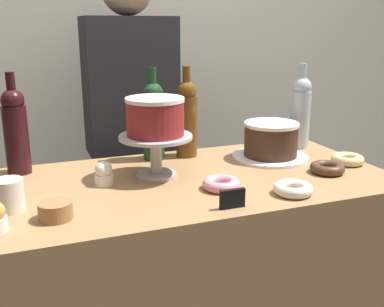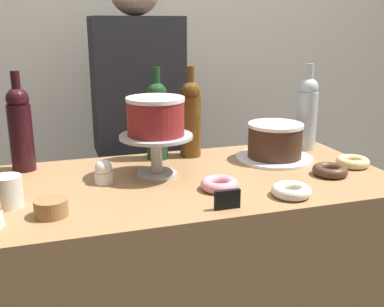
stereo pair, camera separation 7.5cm
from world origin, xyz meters
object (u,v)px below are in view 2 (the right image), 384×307
Objects in this scene: donut_pink at (220,184)px; price_sign_chalkboard at (227,199)px; wine_bottle_clear at (307,112)px; chocolate_round_cake at (275,140)px; wine_bottle_dark_red at (20,127)px; donut_glazed at (353,162)px; cookie_stack at (51,208)px; barista_figure at (140,153)px; wine_bottle_amber at (191,117)px; donut_sugar at (291,191)px; cupcake_vanilla at (104,172)px; wine_bottle_green at (157,119)px; donut_chocolate at (330,170)px; coffee_cup_ceramic at (8,191)px; white_layer_cake at (156,116)px; cake_stand_pedestal at (156,148)px.

price_sign_chalkboard reaches higher than donut_pink.
chocolate_round_cake is at bearing -152.71° from wine_bottle_clear.
wine_bottle_dark_red reaches higher than donut_glazed.
cookie_stack is 0.05× the size of barista_figure.
wine_bottle_amber is 0.40m from barista_figure.
donut_sugar is at bearing -32.45° from donut_pink.
donut_glazed is (0.51, 0.08, 0.00)m from donut_pink.
donut_glazed is 0.99m from cookie_stack.
cookie_stack is 0.83m from barista_figure.
barista_figure is at bearing 94.82° from price_sign_chalkboard.
cupcake_vanilla reaches higher than donut_glazed.
cupcake_vanilla reaches higher than cookie_stack.
chocolate_round_cake is 0.42m from wine_bottle_green.
wine_bottle_clear is 1.00× the size of wine_bottle_dark_red.
donut_chocolate is at bearing -36.31° from wine_bottle_green.
donut_pink is 0.47m from cookie_stack.
cookie_stack reaches higher than donut_chocolate.
chocolate_round_cake is at bearing 6.97° from cupcake_vanilla.
chocolate_round_cake reaches higher than coffee_cup_ceramic.
cookie_stack is at bearing -172.73° from donut_glazed.
donut_pink is (0.55, -0.37, -0.13)m from wine_bottle_dark_red.
cupcake_vanilla is 0.71m from donut_chocolate.
chocolate_round_cake is 0.38m from donut_pink.
wine_bottle_green reaches higher than price_sign_chalkboard.
wine_bottle_dark_red is at bearing 170.71° from chocolate_round_cake.
wine_bottle_clear is 0.82m from cupcake_vanilla.
wine_bottle_clear and wine_bottle_green have the same top height.
chocolate_round_cake is at bearing -19.37° from wine_bottle_green.
donut_glazed is (0.61, -0.29, -0.13)m from wine_bottle_green.
wine_bottle_green is at bearing 97.25° from price_sign_chalkboard.
wine_bottle_clear is 4.38× the size of cupcake_vanilla.
cupcake_vanilla is (-0.17, -0.02, -0.16)m from white_layer_cake.
donut_glazed is 1.00× the size of donut_chocolate.
barista_figure is (-0.10, 0.69, -0.08)m from donut_pink.
chocolate_round_cake is at bearing 70.06° from donut_sugar.
cookie_stack is at bearing -145.08° from cake_stand_pedestal.
barista_figure reaches higher than wine_bottle_clear.
donut_chocolate is 1.32× the size of coffee_cup_ceramic.
wine_bottle_clear reaches higher than donut_pink.
wine_bottle_amber and wine_bottle_dark_red have the same top height.
wine_bottle_green is at bearing 154.18° from donut_glazed.
coffee_cup_ceramic is (-0.11, 0.10, 0.02)m from cookie_stack.
donut_sugar is at bearing -33.59° from wine_bottle_dark_red.
barista_figure reaches higher than donut_glazed.
wine_bottle_green is 4.38× the size of cupcake_vanilla.
price_sign_chalkboard reaches higher than cookie_stack.
donut_chocolate is 0.96m from coffee_cup_ceramic.
white_layer_cake is at bearing -173.06° from chocolate_round_cake.
wine_bottle_clear is 0.58m from wine_bottle_green.
barista_figure is at bearing 111.75° from wine_bottle_amber.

